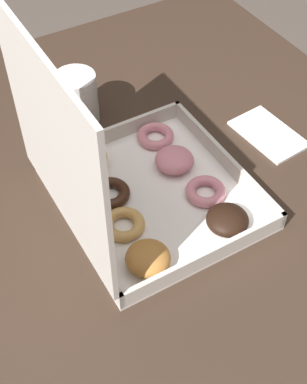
% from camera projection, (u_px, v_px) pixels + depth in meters
% --- Properties ---
extents(ground_plane, '(8.00, 8.00, 0.00)m').
position_uv_depth(ground_plane, '(170.00, 373.00, 1.44)').
color(ground_plane, '#564C44').
extents(dining_table, '(1.23, 0.98, 0.70)m').
position_uv_depth(dining_table, '(178.00, 234.00, 0.98)').
color(dining_table, '#38281E').
rests_on(dining_table, ground_plane).
extents(donut_box, '(0.33, 0.31, 0.36)m').
position_uv_depth(donut_box, '(128.00, 182.00, 0.86)').
color(donut_box, white).
rests_on(donut_box, dining_table).
extents(coffee_mug, '(0.08, 0.08, 0.10)m').
position_uv_depth(coffee_mug, '(77.00, 98.00, 1.03)').
color(coffee_mug, white).
rests_on(coffee_mug, dining_table).
extents(paper_napkin, '(0.15, 0.10, 0.01)m').
position_uv_depth(paper_napkin, '(268.00, 134.00, 1.04)').
color(paper_napkin, white).
rests_on(paper_napkin, dining_table).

